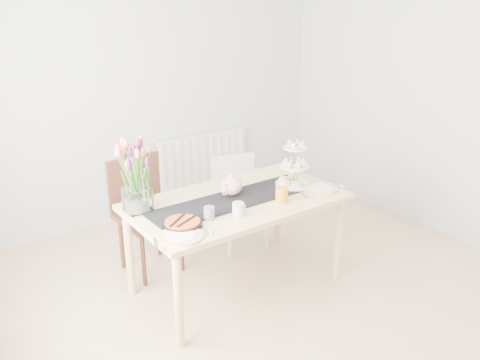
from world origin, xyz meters
TOP-DOWN VIEW (x-y plane):
  - room_shell at (0.00, 0.00)m, footprint 4.50×4.50m
  - radiator at (0.50, 2.19)m, footprint 1.20×0.08m
  - dining_table at (-0.16, 0.53)m, footprint 1.60×0.90m
  - chair_brown at (-0.60, 1.25)m, footprint 0.50×0.50m
  - chair_white at (0.29, 1.16)m, footprint 0.48×0.48m
  - table_runner at (-0.16, 0.53)m, footprint 1.40×0.35m
  - tulip_vase at (-0.85, 0.77)m, footprint 0.62×0.62m
  - cake_stand at (0.37, 0.50)m, footprint 0.30×0.30m
  - teapot at (-0.15, 0.61)m, footprint 0.32×0.30m
  - cream_jug at (0.50, 0.63)m, footprint 0.09×0.09m
  - tart_tin at (-0.71, 0.38)m, footprint 0.27×0.27m
  - mug_grey at (-0.51, 0.36)m, footprint 0.10×0.10m
  - mug_white at (-0.32, 0.29)m, footprint 0.10×0.10m
  - mug_orange at (0.09, 0.31)m, footprint 0.13×0.13m
  - plate_left at (-0.80, 0.24)m, footprint 0.36×0.36m
  - plate_right at (0.49, 0.32)m, footprint 0.36×0.36m

SIDE VIEW (x-z plane):
  - radiator at x=0.50m, z-range 0.15..0.75m
  - chair_white at x=0.29m, z-range 0.06..0.88m
  - chair_brown at x=-0.60m, z-range 0.08..1.03m
  - dining_table at x=-0.16m, z-range 0.30..1.05m
  - table_runner at x=-0.16m, z-range 0.75..0.76m
  - plate_left at x=-0.80m, z-range 0.75..0.76m
  - plate_right at x=0.49m, z-range 0.75..0.76m
  - tart_tin at x=-0.71m, z-range 0.75..0.78m
  - mug_grey at x=-0.51m, z-range 0.75..0.84m
  - cream_jug at x=0.50m, z-range 0.75..0.84m
  - mug_white at x=-0.32m, z-range 0.75..0.85m
  - mug_orange at x=0.09m, z-range 0.75..0.86m
  - teapot at x=-0.15m, z-range 0.75..0.91m
  - cake_stand at x=0.37m, z-range 0.66..1.09m
  - tulip_vase at x=-0.85m, z-range 0.83..1.35m
  - room_shell at x=0.00m, z-range -0.95..3.55m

